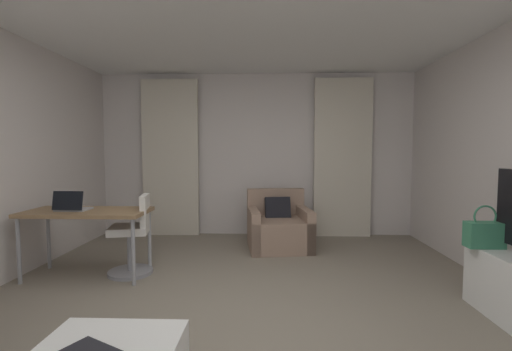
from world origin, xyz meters
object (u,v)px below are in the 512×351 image
object	(u,v)px
desk_chair	(134,239)
armchair	(279,228)
desk	(87,216)
laptop	(72,206)
handbag_primary	(484,234)

from	to	relation	value
desk_chair	armchair	bearing A→B (deg)	34.33
desk	laptop	world-z (taller)	laptop
laptop	armchair	bearing A→B (deg)	28.99
laptop	desk	bearing A→B (deg)	12.95
desk_chair	laptop	xyz separation A→B (m)	(-0.61, -0.13, 0.38)
laptop	handbag_primary	size ratio (longest dim) A/B	0.88
armchair	desk_chair	distance (m)	1.98
handbag_primary	laptop	bearing A→B (deg)	171.46
desk	desk_chair	bearing A→B (deg)	11.32
armchair	handbag_primary	world-z (taller)	handbag_primary
armchair	desk_chair	bearing A→B (deg)	-145.67
armchair	laptop	distance (m)	2.61
laptop	handbag_primary	xyz separation A→B (m)	(3.95, -0.59, -0.12)
desk	desk_chair	distance (m)	0.54
desk_chair	handbag_primary	distance (m)	3.43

